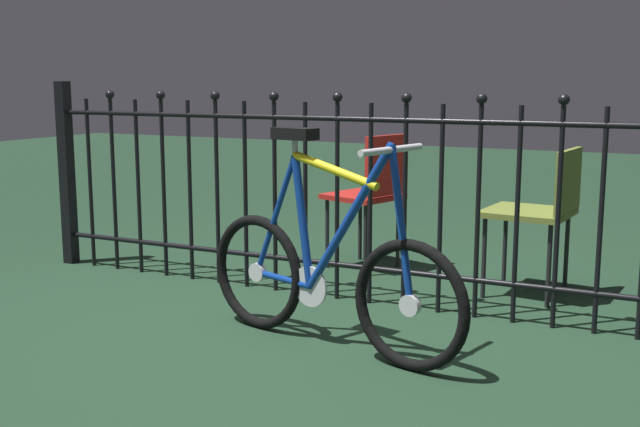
% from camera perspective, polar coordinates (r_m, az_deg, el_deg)
% --- Properties ---
extents(ground_plane, '(20.00, 20.00, 0.00)m').
position_cam_1_polar(ground_plane, '(3.43, -3.43, -9.57)').
color(ground_plane, '#1C3422').
extents(iron_fence, '(3.88, 0.07, 1.12)m').
position_cam_1_polar(iron_fence, '(4.02, 1.24, 1.57)').
color(iron_fence, black).
rests_on(iron_fence, ground).
extents(bicycle, '(1.33, 0.45, 0.93)m').
position_cam_1_polar(bicycle, '(3.32, 0.56, -4.37)').
color(bicycle, black).
rests_on(bicycle, ground).
extents(chair_red, '(0.48, 0.47, 0.81)m').
position_cam_1_polar(chair_red, '(4.66, 3.84, 1.88)').
color(chair_red, black).
rests_on(chair_red, ground).
extents(chair_olive, '(0.46, 0.46, 0.78)m').
position_cam_1_polar(chair_olive, '(4.22, 15.81, 0.59)').
color(chair_olive, black).
rests_on(chair_olive, ground).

